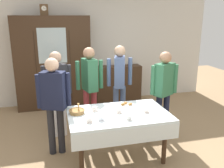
{
  "coord_description": "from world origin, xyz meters",
  "views": [
    {
      "loc": [
        -0.93,
        -3.5,
        2.18
      ],
      "look_at": [
        0.0,
        0.2,
        1.1
      ],
      "focal_mm": 38.82,
      "sensor_mm": 36.0,
      "label": 1
    }
  ],
  "objects_px": {
    "person_near_right_end": "(57,86)",
    "wall_cabinet": "(53,63)",
    "tea_cup_far_left": "(146,111)",
    "tea_cup_far_right": "(101,119)",
    "person_behind_table_left": "(120,78)",
    "dining_table": "(119,120)",
    "tea_cup_mid_left": "(119,111)",
    "spoon_near_right": "(118,118)",
    "bookshelf_low": "(118,83)",
    "spoon_mid_left": "(114,108)",
    "person_behind_table_right": "(90,81)",
    "mantel_clock": "(44,10)",
    "person_by_cabinet": "(164,86)",
    "book_stack": "(118,65)",
    "tea_cup_mid_right": "(89,120)",
    "person_beside_shelf": "(54,98)",
    "pastry_plate": "(126,105)",
    "bread_basket": "(77,111)",
    "tea_cup_front_edge": "(94,109)",
    "tea_cup_near_right": "(129,118)"
  },
  "relations": [
    {
      "from": "person_near_right_end",
      "to": "wall_cabinet",
      "type": "bearing_deg",
      "value": 91.08
    },
    {
      "from": "tea_cup_far_left",
      "to": "tea_cup_far_right",
      "type": "bearing_deg",
      "value": -170.06
    },
    {
      "from": "person_behind_table_left",
      "to": "dining_table",
      "type": "bearing_deg",
      "value": -106.15
    },
    {
      "from": "tea_cup_mid_left",
      "to": "spoon_near_right",
      "type": "bearing_deg",
      "value": -108.33
    },
    {
      "from": "person_behind_table_left",
      "to": "bookshelf_low",
      "type": "bearing_deg",
      "value": 75.6
    },
    {
      "from": "dining_table",
      "to": "spoon_mid_left",
      "type": "xyz_separation_m",
      "value": [
        -0.02,
        0.26,
        0.11
      ]
    },
    {
      "from": "person_behind_table_right",
      "to": "person_near_right_end",
      "type": "relative_size",
      "value": 1.02
    },
    {
      "from": "mantel_clock",
      "to": "person_near_right_end",
      "type": "relative_size",
      "value": 0.15
    },
    {
      "from": "person_by_cabinet",
      "to": "book_stack",
      "type": "bearing_deg",
      "value": 98.15
    },
    {
      "from": "tea_cup_mid_right",
      "to": "person_beside_shelf",
      "type": "height_order",
      "value": "person_beside_shelf"
    },
    {
      "from": "dining_table",
      "to": "pastry_plate",
      "type": "distance_m",
      "value": 0.39
    },
    {
      "from": "bread_basket",
      "to": "spoon_near_right",
      "type": "height_order",
      "value": "bread_basket"
    },
    {
      "from": "person_beside_shelf",
      "to": "tea_cup_far_left",
      "type": "bearing_deg",
      "value": -17.97
    },
    {
      "from": "person_behind_table_left",
      "to": "pastry_plate",
      "type": "bearing_deg",
      "value": -98.84
    },
    {
      "from": "tea_cup_mid_left",
      "to": "person_behind_table_left",
      "type": "distance_m",
      "value": 1.25
    },
    {
      "from": "dining_table",
      "to": "tea_cup_front_edge",
      "type": "xyz_separation_m",
      "value": [
        -0.34,
        0.22,
        0.14
      ]
    },
    {
      "from": "mantel_clock",
      "to": "book_stack",
      "type": "height_order",
      "value": "mantel_clock"
    },
    {
      "from": "book_stack",
      "to": "tea_cup_far_right",
      "type": "relative_size",
      "value": 1.47
    },
    {
      "from": "spoon_mid_left",
      "to": "spoon_near_right",
      "type": "bearing_deg",
      "value": -95.32
    },
    {
      "from": "dining_table",
      "to": "spoon_mid_left",
      "type": "height_order",
      "value": "spoon_mid_left"
    },
    {
      "from": "book_stack",
      "to": "person_behind_table_left",
      "type": "xyz_separation_m",
      "value": [
        -0.36,
        -1.41,
        0.03
      ]
    },
    {
      "from": "dining_table",
      "to": "tea_cup_far_left",
      "type": "bearing_deg",
      "value": -5.61
    },
    {
      "from": "dining_table",
      "to": "book_stack",
      "type": "height_order",
      "value": "book_stack"
    },
    {
      "from": "dining_table",
      "to": "wall_cabinet",
      "type": "distance_m",
      "value": 2.78
    },
    {
      "from": "book_stack",
      "to": "person_near_right_end",
      "type": "height_order",
      "value": "person_near_right_end"
    },
    {
      "from": "person_beside_shelf",
      "to": "person_by_cabinet",
      "type": "bearing_deg",
      "value": 5.66
    },
    {
      "from": "dining_table",
      "to": "person_behind_table_right",
      "type": "xyz_separation_m",
      "value": [
        -0.26,
        1.14,
        0.35
      ]
    },
    {
      "from": "spoon_mid_left",
      "to": "person_behind_table_right",
      "type": "bearing_deg",
      "value": 105.68
    },
    {
      "from": "mantel_clock",
      "to": "person_behind_table_right",
      "type": "bearing_deg",
      "value": -62.21
    },
    {
      "from": "person_behind_table_left",
      "to": "tea_cup_mid_right",
      "type": "bearing_deg",
      "value": -120.72
    },
    {
      "from": "dining_table",
      "to": "tea_cup_mid_left",
      "type": "bearing_deg",
      "value": 77.31
    },
    {
      "from": "bread_basket",
      "to": "person_behind_table_right",
      "type": "height_order",
      "value": "person_behind_table_right"
    },
    {
      "from": "dining_table",
      "to": "person_behind_table_right",
      "type": "relative_size",
      "value": 0.94
    },
    {
      "from": "bread_basket",
      "to": "person_beside_shelf",
      "type": "relative_size",
      "value": 0.15
    },
    {
      "from": "person_beside_shelf",
      "to": "tea_cup_mid_left",
      "type": "bearing_deg",
      "value": -20.46
    },
    {
      "from": "tea_cup_far_left",
      "to": "spoon_mid_left",
      "type": "bearing_deg",
      "value": 144.79
    },
    {
      "from": "bookshelf_low",
      "to": "person_near_right_end",
      "type": "distance_m",
      "value": 2.34
    },
    {
      "from": "wall_cabinet",
      "to": "tea_cup_far_right",
      "type": "height_order",
      "value": "wall_cabinet"
    },
    {
      "from": "person_by_cabinet",
      "to": "bookshelf_low",
      "type": "bearing_deg",
      "value": 98.15
    },
    {
      "from": "tea_cup_near_right",
      "to": "tea_cup_mid_left",
      "type": "xyz_separation_m",
      "value": [
        -0.07,
        0.28,
        -0.0
      ]
    },
    {
      "from": "book_stack",
      "to": "tea_cup_mid_left",
      "type": "distance_m",
      "value": 2.7
    },
    {
      "from": "pastry_plate",
      "to": "person_near_right_end",
      "type": "height_order",
      "value": "person_near_right_end"
    },
    {
      "from": "person_behind_table_right",
      "to": "spoon_mid_left",
      "type": "bearing_deg",
      "value": -74.32
    },
    {
      "from": "person_by_cabinet",
      "to": "person_near_right_end",
      "type": "distance_m",
      "value": 1.92
    },
    {
      "from": "person_beside_shelf",
      "to": "wall_cabinet",
      "type": "bearing_deg",
      "value": 89.03
    },
    {
      "from": "tea_cup_mid_left",
      "to": "pastry_plate",
      "type": "distance_m",
      "value": 0.33
    },
    {
      "from": "mantel_clock",
      "to": "person_behind_table_right",
      "type": "distance_m",
      "value": 2.11
    },
    {
      "from": "tea_cup_near_right",
      "to": "bread_basket",
      "type": "xyz_separation_m",
      "value": [
        -0.69,
        0.41,
        0.01
      ]
    },
    {
      "from": "bread_basket",
      "to": "person_behind_table_right",
      "type": "distance_m",
      "value": 1.05
    },
    {
      "from": "mantel_clock",
      "to": "tea_cup_mid_left",
      "type": "xyz_separation_m",
      "value": [
        1.04,
        -2.54,
        -1.53
      ]
    }
  ]
}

